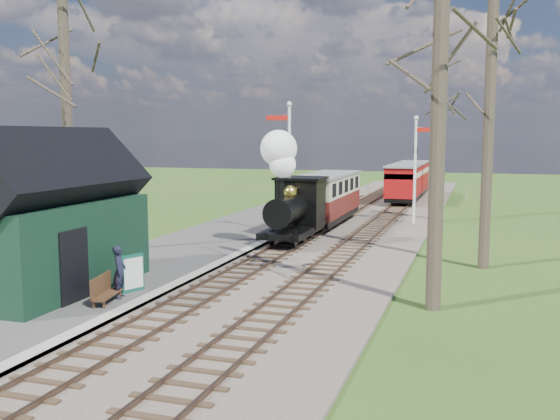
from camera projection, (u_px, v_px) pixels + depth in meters
The scene contains 19 objects.
ground at pixel (100, 357), 13.33m from camera, with size 140.00×140.00×0.00m, color #31561B.
distant_hills at pixel (423, 308), 75.62m from camera, with size 114.40×48.00×22.02m.
ballast_bed at pixel (357, 222), 33.70m from camera, with size 8.00×60.00×0.10m, color brown.
track_near at pixel (334, 220), 34.09m from camera, with size 1.60×60.00×0.15m.
track_far at pixel (381, 222), 33.29m from camera, with size 1.60×60.00×0.15m.
platform at pixel (216, 240), 27.61m from camera, with size 5.00×44.00×0.20m, color #474442.
coping_strip at pixel (264, 243), 26.91m from camera, with size 0.40×44.00×0.21m, color #B2AD9E.
station_shed at pixel (50, 220), 18.16m from camera, with size 3.25×6.30×4.78m.
semaphore_near at pixel (288, 160), 28.24m from camera, with size 1.22×0.24×6.22m.
semaphore_far at pixel (417, 162), 32.36m from camera, with size 1.22×0.24×5.72m.
bare_trees at pixel (295, 121), 21.83m from camera, with size 15.51×22.39×12.00m.
fence_line at pixel (380, 191), 47.16m from camera, with size 12.60×0.08×1.00m.
locomotive at pixel (292, 196), 26.42m from camera, with size 1.89×4.42×4.73m.
coach at pixel (326, 196), 32.22m from camera, with size 2.21×7.57×2.32m.
red_carriage_a at pixel (404, 183), 42.18m from camera, with size 2.07×5.13×2.18m.
red_carriage_b at pixel (412, 178), 47.37m from camera, with size 2.07×5.13×2.18m.
sign_board at pixel (133, 273), 18.08m from camera, with size 0.36×0.72×1.10m.
bench at pixel (104, 290), 16.92m from camera, with size 0.63×1.37×0.75m.
person at pixel (119, 272), 17.39m from camera, with size 0.54×0.35×1.48m, color black.
Camera 1 is at (7.66, -11.03, 4.74)m, focal length 40.00 mm.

